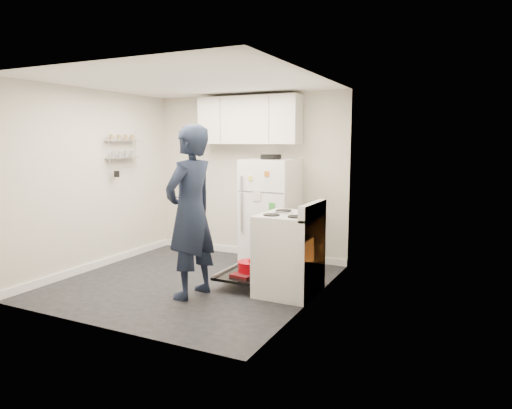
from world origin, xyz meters
The scene contains 7 objects.
room centered at (-0.03, 0.03, 1.21)m, with size 3.21×3.21×2.51m.
electric_range centered at (1.26, 0.15, 0.47)m, with size 0.66×0.76×1.10m.
open_oven_door centered at (0.72, 0.15, 0.20)m, with size 0.55×0.70×0.24m.
refrigerator centered at (0.54, 1.25, 0.77)m, with size 0.72×0.74×1.60m.
upper_cabinets centered at (0.10, 1.43, 2.10)m, with size 1.60×0.33×0.70m, color silver.
wall_shelf_rack centered at (-1.52, 0.49, 1.68)m, with size 0.14×0.60×0.61m.
person centered at (0.30, -0.45, 0.99)m, with size 0.72×0.47×1.97m, color black.
Camera 1 is at (3.22, -4.73, 1.79)m, focal length 32.00 mm.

